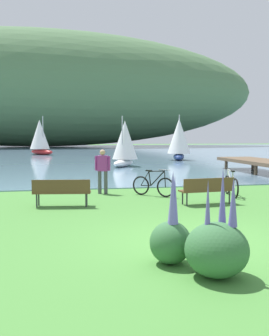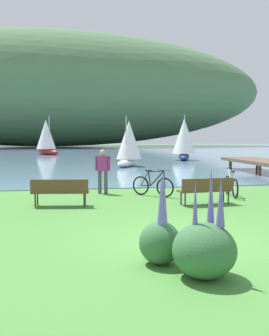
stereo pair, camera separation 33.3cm
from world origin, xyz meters
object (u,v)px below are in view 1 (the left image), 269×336
person_at_shoreline (103,169)px  sailboat_far_off (179,139)px  park_bench_further_along (207,189)px  park_bench_near_camera (62,190)px  sailboat_mid_bay (40,137)px  sailboat_nearest_to_shore (125,143)px  bicycle_leaning_near_bench (153,185)px  bicycle_beside_path (231,185)px

person_at_shoreline → sailboat_far_off: size_ratio=0.41×
park_bench_further_along → sailboat_far_off: sailboat_far_off is taller
park_bench_near_camera → sailboat_mid_bay: 34.91m
person_at_shoreline → sailboat_nearest_to_shore: (2.94, 12.76, 0.76)m
bicycle_leaning_near_bench → person_at_shoreline: (-1.78, 0.93, 0.58)m
bicycle_beside_path → sailboat_far_off: sailboat_far_off is taller
bicycle_leaning_near_bench → bicycle_beside_path: bearing=-10.2°
park_bench_near_camera → bicycle_leaning_near_bench: bicycle_leaning_near_bench is taller
bicycle_leaning_near_bench → bicycle_beside_path: 2.91m
bicycle_leaning_near_bench → person_at_shoreline: size_ratio=0.78×
sailboat_mid_bay → sailboat_far_off: bearing=-45.3°
park_bench_near_camera → sailboat_far_off: (10.54, 21.67, 1.47)m
person_at_shoreline → sailboat_nearest_to_shore: 13.11m
sailboat_mid_bay → sailboat_far_off: 18.45m
bicycle_leaning_near_bench → sailboat_far_off: size_ratio=0.32×
bicycle_beside_path → person_at_shoreline: 4.89m
sailboat_mid_bay → sailboat_far_off: (12.98, -13.11, -0.17)m
bicycle_beside_path → sailboat_far_off: size_ratio=0.42×
park_bench_further_along → bicycle_leaning_near_bench: size_ratio=1.38×
sailboat_far_off → bicycle_beside_path: bearing=-101.9°
park_bench_near_camera → sailboat_mid_bay: sailboat_mid_bay is taller
sailboat_mid_bay → bicycle_leaning_near_bench: bearing=-80.1°
park_bench_near_camera → bicycle_leaning_near_bench: 3.72m
bicycle_leaning_near_bench → sailboat_nearest_to_shore: (1.16, 13.69, 1.34)m
park_bench_further_along → sailboat_nearest_to_shore: size_ratio=0.51×
sailboat_far_off → park_bench_further_along: bearing=-104.9°
sailboat_nearest_to_shore → sailboat_far_off: sailboat_far_off is taller
bicycle_beside_path → sailboat_far_off: 21.07m
person_at_shoreline → park_bench_further_along: bearing=-44.0°
park_bench_further_along → person_at_shoreline: (-3.10, 3.00, 0.46)m
person_at_shoreline → sailboat_nearest_to_shore: size_ratio=0.47×
sailboat_nearest_to_shore → park_bench_near_camera: bearing=-106.4°
bicycle_leaning_near_bench → bicycle_beside_path: (2.86, -0.51, -0.00)m
person_at_shoreline → sailboat_nearest_to_shore: bearing=77.0°
park_bench_further_along → sailboat_far_off: 22.92m
park_bench_further_along → bicycle_beside_path: bearing=45.2°
park_bench_near_camera → sailboat_nearest_to_shore: (4.51, 15.32, 1.22)m
person_at_shoreline → sailboat_mid_bay: size_ratio=0.38×
park_bench_near_camera → sailboat_nearest_to_shore: bearing=73.6°
park_bench_near_camera → person_at_shoreline: person_at_shoreline is taller
sailboat_mid_bay → sailboat_far_off: sailboat_mid_bay is taller
bicycle_leaning_near_bench → sailboat_mid_bay: sailboat_mid_bay is taller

